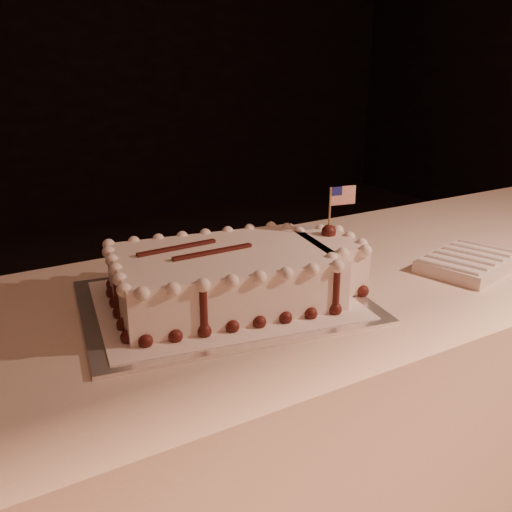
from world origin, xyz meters
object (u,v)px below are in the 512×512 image
cake_board (224,301)px  napkin_stack (468,263)px  banquet_table (351,398)px  sheet_cake (237,274)px  side_plate (314,235)px

cake_board → napkin_stack: napkin_stack is taller
banquet_table → cake_board: 0.54m
banquet_table → cake_board: size_ratio=4.10×
sheet_cake → napkin_stack: size_ratio=2.14×
cake_board → sheet_cake: bearing=0.3°
cake_board → side_plate: (0.44, 0.28, 0.00)m
sheet_cake → side_plate: size_ratio=3.63×
banquet_table → side_plate: side_plate is taller
sheet_cake → banquet_table: bearing=3.1°
sheet_cake → napkin_stack: bearing=-11.8°
cake_board → sheet_cake: size_ratio=1.02×
napkin_stack → sheet_cake: bearing=168.2°
banquet_table → napkin_stack: (0.22, -0.14, 0.39)m
napkin_stack → cake_board: bearing=168.3°
cake_board → sheet_cake: (0.03, -0.01, 0.06)m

